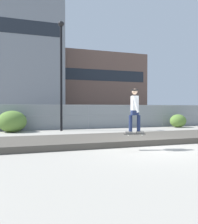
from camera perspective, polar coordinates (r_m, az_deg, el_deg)
name	(u,v)px	position (r m, az deg, el deg)	size (l,w,h in m)	color
ground_plane	(151,149)	(9.17, 12.91, -8.99)	(120.00, 120.00, 0.00)	#9E998E
gravel_berm	(127,139)	(11.05, 7.09, -6.61)	(17.74, 3.18, 0.25)	#4C473F
skateboard	(135,134)	(8.67, 8.86, -5.47)	(0.82, 0.38, 0.07)	black
skater	(135,108)	(8.62, 8.88, 0.87)	(0.72, 0.62, 1.68)	gray
chain_fence	(88,117)	(17.58, -2.65, -1.15)	(26.41, 0.06, 1.85)	gray
street_lamp	(61,64)	(16.32, -9.42, 11.78)	(0.44, 0.44, 7.58)	black
parked_car_near	(21,117)	(20.81, -18.84, -1.13)	(4.47, 2.09, 1.66)	silver
parked_car_mid	(94,116)	(21.31, -1.13, -1.03)	(4.54, 2.24, 1.66)	maroon
library_building	(14,52)	(49.57, -20.46, 13.75)	(18.12, 13.33, 25.19)	slate
office_block	(86,85)	(55.91, -3.26, 6.76)	(27.53, 10.71, 14.43)	brown
shrub_left	(12,122)	(16.33, -20.87, -2.34)	(1.70, 1.39, 1.32)	#2D5B28
shrub_center	(12,121)	(16.00, -20.86, -2.22)	(1.84, 1.50, 1.42)	#567A33
shrub_right	(178,121)	(19.87, 19.13, -2.10)	(1.39, 1.14, 1.08)	#567A33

